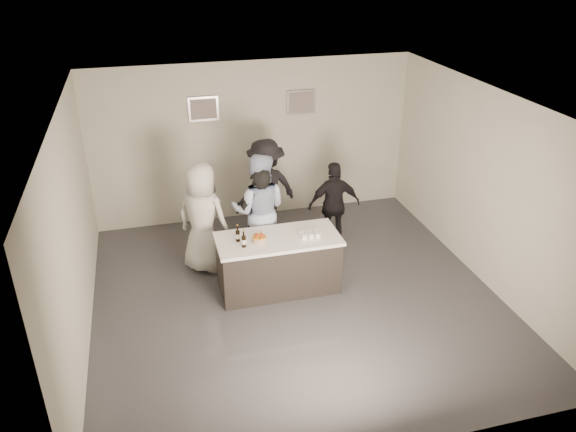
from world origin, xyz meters
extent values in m
plane|color=#3D3D42|center=(0.00, 0.00, 0.00)|extent=(6.00, 6.00, 0.00)
plane|color=white|center=(0.00, 0.00, 3.00)|extent=(6.00, 6.00, 0.00)
cube|color=beige|center=(0.00, 3.00, 1.50)|extent=(6.00, 0.04, 3.00)
cube|color=beige|center=(0.00, -3.00, 1.50)|extent=(6.00, 0.04, 3.00)
cube|color=beige|center=(-3.00, 0.00, 1.50)|extent=(0.04, 6.00, 3.00)
cube|color=beige|center=(3.00, 0.00, 1.50)|extent=(0.04, 6.00, 3.00)
cube|color=#B2B2B7|center=(-0.90, 2.97, 2.20)|extent=(0.54, 0.04, 0.44)
cube|color=#B2B2B7|center=(0.90, 2.97, 2.20)|extent=(0.54, 0.04, 0.44)
cube|color=white|center=(-0.20, 0.32, 0.45)|extent=(1.86, 0.86, 0.90)
cylinder|color=orange|center=(-0.50, 0.29, 0.94)|extent=(0.21, 0.21, 0.07)
cylinder|color=black|center=(-0.80, 0.37, 1.03)|extent=(0.07, 0.07, 0.26)
cylinder|color=black|center=(-0.75, 0.18, 1.03)|extent=(0.07, 0.07, 0.26)
cube|color=orange|center=(0.27, 0.23, 0.94)|extent=(0.30, 0.19, 0.08)
cube|color=pink|center=(-0.50, -0.02, 0.90)|extent=(0.24, 0.08, 0.01)
imported|color=black|center=(-0.32, 1.04, 0.87)|extent=(0.70, 0.53, 1.75)
imported|color=#B0C3E7|center=(-0.31, 1.18, 0.96)|extent=(1.10, 0.96, 1.93)
imported|color=silver|center=(-1.22, 1.22, 0.92)|extent=(1.07, 1.00, 1.84)
imported|color=black|center=(1.08, 1.44, 0.78)|extent=(0.93, 0.44, 1.55)
imported|color=black|center=(0.02, 2.08, 0.92)|extent=(1.34, 1.02, 1.84)
camera|label=1|loc=(-1.94, -6.84, 4.94)|focal=35.00mm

